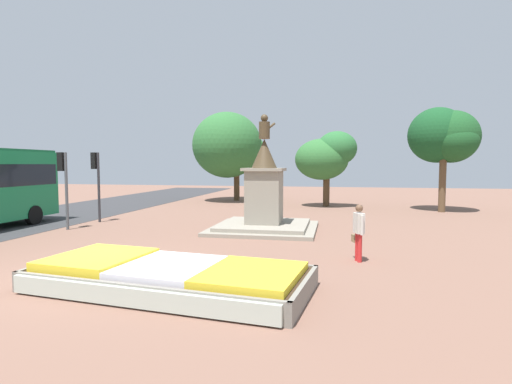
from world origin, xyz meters
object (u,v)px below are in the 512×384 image
Objects in this scene: flower_planter at (167,277)px; pedestrian_with_handbag at (359,229)px; statue_monument at (264,203)px; traffic_light_far_corner at (96,173)px; traffic_light_mid_block at (64,175)px.

pedestrian_with_handbag is at bearing 38.46° from flower_planter.
statue_monument is 1.45× the size of traffic_light_far_corner.
pedestrian_with_handbag is (4.41, 3.50, 0.66)m from flower_planter.
traffic_light_far_corner is at bearing 129.77° from flower_planter.
statue_monument is 1.48× the size of traffic_light_mid_block.
flower_planter is 1.98× the size of traffic_light_mid_block.
statue_monument is (0.76, 8.45, 0.91)m from flower_planter.
traffic_light_far_corner reaches higher than traffic_light_mid_block.
flower_planter is 5.67m from pedestrian_with_handbag.
traffic_light_far_corner reaches higher than pedestrian_with_handbag.
traffic_light_far_corner is 2.04× the size of pedestrian_with_handbag.
flower_planter is at bearing -95.13° from statue_monument.
statue_monument reaches higher than traffic_light_far_corner.
flower_planter is at bearing -41.74° from traffic_light_mid_block.
flower_planter is 12.18m from traffic_light_far_corner.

